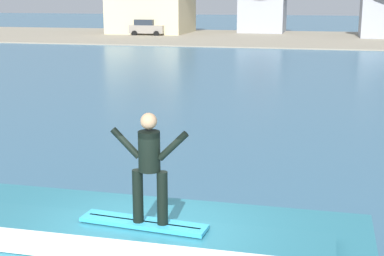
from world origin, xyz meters
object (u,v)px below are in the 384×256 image
Objects in this scene: surfboard at (143,223)px; house_small_cottage at (263,1)px; wave_crest at (120,256)px; car_near_shore at (147,27)px; surfer at (149,163)px.

surfboard is 0.28× the size of house_small_cottage.
wave_crest is 0.76m from surfboard.
wave_crest is 1.92× the size of car_near_shore.
surfer reaches higher than wave_crest.
surfer is 0.23× the size of house_small_cottage.
surfboard is at bearing -84.94° from house_small_cottage.
surfboard is 0.50× the size of car_near_shore.
house_small_cottage is at bearing 94.68° from wave_crest.
wave_crest is 4.57× the size of surfer.
surfer is (0.12, -0.04, 0.96)m from surfboard.
wave_crest is at bearing 169.14° from surfer.
house_small_cottage reaches higher than surfer.
surfboard reaches higher than wave_crest.
surfer is (0.55, -0.11, 1.59)m from wave_crest.
house_small_cottage is at bearing 95.06° from surfboard.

